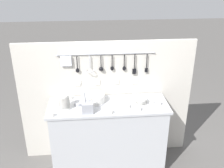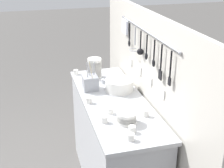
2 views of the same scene
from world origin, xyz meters
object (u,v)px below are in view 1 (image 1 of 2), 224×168
Objects in this scene: steel_mixing_bowl at (78,103)px; cup_front_right at (52,115)px; plate_stack at (95,98)px; cutlery_caddy at (88,107)px; cup_beside_plates at (111,112)px; cup_edge_far at (134,96)px; cup_back_right at (152,102)px; cup_by_caddy at (128,106)px; bowl_stack_nested_right at (64,102)px; bowl_stack_back_corner at (141,101)px; cup_back_left at (159,103)px; cup_mid_row at (139,109)px; cup_front_left at (71,98)px.

cup_front_right is (-0.29, -0.25, 0.00)m from steel_mixing_bowl.
plate_stack is at bearing 32.38° from cup_front_right.
cutlery_caddy reaches higher than cup_beside_plates.
cutlery_caddy is at bearing -153.08° from cup_edge_far.
cup_back_right and cup_by_caddy have the same top height.
bowl_stack_nested_right reaches higher than cup_beside_plates.
bowl_stack_nested_right is at bearing -178.45° from cup_back_right.
bowl_stack_back_corner is 2.88× the size of cup_back_right.
cup_beside_plates is at bearing -131.95° from cup_edge_far.
steel_mixing_bowl is 0.99m from cup_back_left.
cup_back_right is at bearing 1.55° from bowl_stack_nested_right.
cup_mid_row is at bearing -32.32° from cup_by_caddy.
cup_beside_plates is 1.00× the size of cup_edge_far.
cup_mid_row is 1.00× the size of cup_beside_plates.
cup_back_left is 1.00× the size of cup_by_caddy.
plate_stack is 0.51m from cup_edge_far.
bowl_stack_nested_right reaches higher than cup_back_right.
cutlery_caddy is 5.67× the size of cup_back_right.
cup_mid_row is at bearing -15.71° from steel_mixing_bowl.
cup_by_caddy is (-0.30, -0.07, 0.00)m from cup_back_right.
bowl_stack_back_corner is 0.22m from cup_back_left.
steel_mixing_bowl is 2.09× the size of cup_edge_far.
bowl_stack_back_corner is 0.19m from cup_by_caddy.
cup_front_right reaches higher than steel_mixing_bowl.
plate_stack is 0.21m from steel_mixing_bowl.
cup_front_right is (-1.05, -0.20, -0.02)m from bowl_stack_back_corner.
cup_back_right is at bearing -9.39° from plate_stack.
cup_beside_plates is at bearing -159.42° from cup_back_right.
cup_beside_plates is 1.00× the size of cup_back_left.
cup_back_left is (0.27, 0.11, 0.00)m from cup_mid_row.
cup_beside_plates is (0.38, -0.25, 0.00)m from steel_mixing_bowl.
cup_beside_plates is (0.66, 0.00, 0.00)m from cup_front_right.
bowl_stack_back_corner reaches higher than cup_back_right.
cup_front_right and cup_edge_far have the same top height.
cup_back_left is at bearing -0.59° from bowl_stack_nested_right.
cup_back_right is (0.13, -0.00, -0.02)m from bowl_stack_back_corner.
cup_mid_row is (0.82, -0.35, 0.00)m from cup_front_left.
steel_mixing_bowl is at bearing -55.57° from cup_front_left.
bowl_stack_nested_right is at bearing 52.90° from cup_front_right.
cup_front_right is at bearing -170.66° from cutlery_caddy.
cup_by_caddy reaches higher than steel_mixing_bowl.
cup_front_left is at bearing 122.93° from cutlery_caddy.
cup_edge_far is 0.27m from cup_by_caddy.
cup_beside_plates and cup_by_caddy have the same top height.
cup_edge_far is (0.99, 0.37, 0.00)m from cup_front_right.
cutlery_caddy is 0.49m from cup_by_caddy.
cup_back_right is (0.78, 0.13, -0.04)m from cutlery_caddy.
cup_edge_far is at bearing -2.10° from cup_front_left.
cup_front_left is 1.02m from cup_back_right.
steel_mixing_bowl is 0.37× the size of cutlery_caddy.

